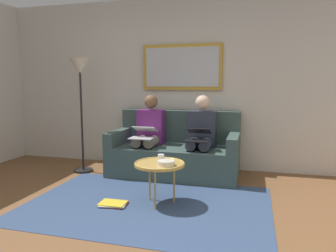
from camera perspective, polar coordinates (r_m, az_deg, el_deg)
ground_plane at (r=2.87m, az=-9.55°, el=-20.59°), size 6.00×5.20×0.10m
wall_rear at (r=5.01m, az=2.72°, el=7.57°), size 6.00×0.12×2.60m
area_rug at (r=3.57m, az=-3.69°, el=-13.75°), size 2.60×1.80×0.01m
couch at (r=4.64m, az=1.35°, el=-4.69°), size 1.80×0.90×0.90m
framed_mirror at (r=4.92m, az=2.50°, el=10.48°), size 1.22×0.05×0.69m
coffee_table at (r=3.44m, az=-1.52°, el=-6.91°), size 0.54×0.54×0.47m
cup at (r=3.45m, az=-1.25°, el=-5.82°), size 0.07×0.07×0.09m
bowl at (r=3.34m, az=-0.37°, el=-6.64°), size 0.18×0.18×0.05m
person_left at (r=4.45m, az=5.93°, el=-1.40°), size 0.38×0.58×1.14m
laptop_black at (r=4.22m, az=5.41°, el=-1.64°), size 0.31×0.37×0.16m
person_right at (r=4.63m, az=-3.42°, el=-1.02°), size 0.38×0.58×1.14m
laptop_silver at (r=4.41m, az=-4.40°, el=-1.24°), size 0.32×0.36×0.16m
magazine_stack at (r=3.57m, az=-9.78°, el=-13.56°), size 0.31×0.24×0.03m
standing_lamp at (r=4.80m, az=-15.43°, el=8.16°), size 0.32×0.32×1.66m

